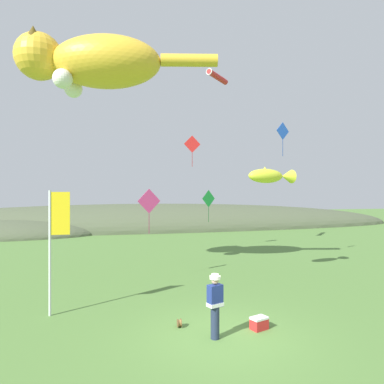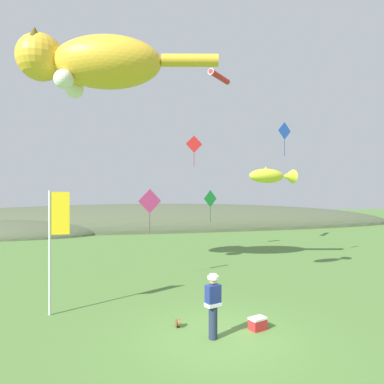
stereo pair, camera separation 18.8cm
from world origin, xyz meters
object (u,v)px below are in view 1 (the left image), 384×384
(kite_fish_windsock, at_px, (271,176))
(kite_spool, at_px, (179,323))
(festival_banner_pole, at_px, (55,233))
(kite_diamond_pink, at_px, (149,202))
(kite_tube_streamer, at_px, (217,77))
(kite_diamond_green, at_px, (209,199))
(kite_diamond_blue, at_px, (283,131))
(picnic_cooler, at_px, (259,323))
(festival_attendant, at_px, (215,304))
(kite_diamond_red, at_px, (192,144))
(kite_giant_cat, at_px, (92,62))

(kite_fish_windsock, bearing_deg, kite_spool, -136.76)
(festival_banner_pole, xyz_separation_m, kite_diamond_pink, (3.38, 3.51, 0.92))
(kite_tube_streamer, bearing_deg, kite_diamond_green, -124.67)
(kite_tube_streamer, bearing_deg, festival_banner_pole, -130.85)
(kite_tube_streamer, distance_m, kite_diamond_blue, 6.51)
(picnic_cooler, distance_m, kite_diamond_pink, 7.39)
(festival_attendant, distance_m, kite_diamond_pink, 6.97)
(kite_diamond_pink, bearing_deg, kite_spool, -85.66)
(festival_banner_pole, bearing_deg, kite_diamond_blue, 26.63)
(festival_attendant, xyz_separation_m, festival_banner_pole, (-4.60, 2.83, 1.71))
(festival_banner_pole, relative_size, kite_diamond_pink, 2.03)
(festival_banner_pole, height_order, kite_fish_windsock, kite_fish_windsock)
(festival_attendant, height_order, kite_diamond_red, kite_diamond_red)
(festival_attendant, height_order, kite_giant_cat, kite_giant_cat)
(kite_giant_cat, height_order, kite_fish_windsock, kite_giant_cat)
(kite_diamond_red, bearing_deg, picnic_cooler, -93.15)
(kite_giant_cat, relative_size, kite_tube_streamer, 4.31)
(kite_spool, distance_m, kite_tube_streamer, 16.94)
(kite_spool, distance_m, kite_diamond_green, 11.35)
(festival_attendant, distance_m, kite_diamond_red, 14.00)
(kite_giant_cat, relative_size, kite_diamond_pink, 4.45)
(kite_giant_cat, bearing_deg, kite_fish_windsock, -6.65)
(festival_attendant, relative_size, kite_spool, 7.10)
(festival_attendant, relative_size, kite_diamond_blue, 0.95)
(kite_fish_windsock, bearing_deg, picnic_cooler, -118.32)
(kite_diamond_blue, bearing_deg, festival_attendant, -127.24)
(kite_giant_cat, distance_m, kite_diamond_red, 8.47)
(kite_diamond_pink, bearing_deg, picnic_cooler, -66.08)
(kite_tube_streamer, distance_m, kite_diamond_red, 4.84)
(kite_fish_windsock, relative_size, kite_diamond_green, 1.33)
(festival_banner_pole, bearing_deg, kite_tube_streamer, 49.15)
(kite_fish_windsock, relative_size, kite_diamond_blue, 1.40)
(kite_spool, relative_size, kite_giant_cat, 0.03)
(festival_attendant, xyz_separation_m, kite_diamond_blue, (6.30, 8.29, 6.39))
(festival_attendant, height_order, kite_diamond_pink, kite_diamond_pink)
(kite_tube_streamer, xyz_separation_m, kite_diamond_green, (-0.98, -1.42, -8.00))
(picnic_cooler, bearing_deg, festival_banner_pole, 157.59)
(kite_giant_cat, height_order, kite_diamond_red, kite_giant_cat)
(festival_attendant, bearing_deg, kite_tube_streamer, 73.04)
(kite_diamond_blue, bearing_deg, kite_tube_streamer, 119.90)
(festival_banner_pole, bearing_deg, kite_diamond_pink, 46.06)
(kite_spool, bearing_deg, kite_diamond_pink, 94.34)
(kite_giant_cat, bearing_deg, kite_spool, -63.91)
(festival_attendant, xyz_separation_m, kite_fish_windsock, (4.47, 5.97, 3.82))
(kite_giant_cat, bearing_deg, festival_banner_pole, -102.15)
(kite_diamond_red, bearing_deg, kite_diamond_blue, -44.48)
(kite_spool, bearing_deg, festival_attendant, -50.69)
(festival_banner_pole, xyz_separation_m, kite_diamond_blue, (10.90, 5.47, 4.68))
(kite_fish_windsock, distance_m, kite_diamond_pink, 5.83)
(festival_banner_pole, distance_m, kite_tube_streamer, 15.67)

